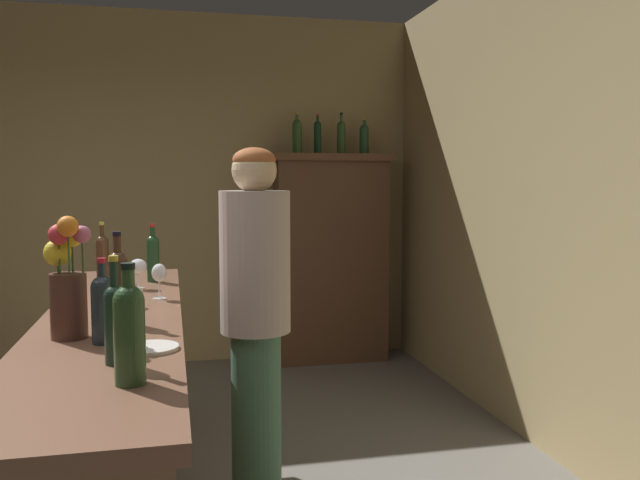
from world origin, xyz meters
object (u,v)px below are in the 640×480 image
at_px(display_cabinet, 331,254).
at_px(wine_glass_mid, 159,274).
at_px(display_bottle_midleft, 318,136).
at_px(wine_bottle_rose, 129,329).
at_px(wine_bottle_riesling, 103,306).
at_px(cheese_plate, 151,348).
at_px(wine_bottle_syrah, 118,283).
at_px(wine_glass_front, 138,267).
at_px(wine_bottle_malbec, 115,319).
at_px(flower_arrangement, 67,281).
at_px(bartender, 255,314).
at_px(display_bottle_left, 297,135).
at_px(display_bottle_center, 341,136).
at_px(display_bottle_midright, 364,138).
at_px(bar_counter, 116,440).
at_px(wine_glass_rear, 121,280).
at_px(wine_bottle_merlot, 153,256).
at_px(wine_bottle_chardonnay, 103,255).

bearing_deg(display_cabinet, wine_glass_mid, -119.53).
bearing_deg(display_bottle_midleft, wine_bottle_rose, -109.69).
relative_size(wine_bottle_riesling, cheese_plate, 1.60).
bearing_deg(wine_bottle_syrah, wine_glass_front, 87.61).
bearing_deg(wine_bottle_malbec, flower_arrangement, 116.52).
bearing_deg(wine_glass_front, display_cabinet, 54.97).
height_order(display_cabinet, bartender, display_cabinet).
bearing_deg(wine_bottle_malbec, display_bottle_midleft, 68.51).
bearing_deg(wine_glass_front, wine_bottle_riesling, -93.03).
height_order(flower_arrangement, display_bottle_left, display_bottle_left).
bearing_deg(display_bottle_center, cheese_plate, -113.95).
bearing_deg(cheese_plate, display_bottle_midright, 63.25).
bearing_deg(cheese_plate, display_bottle_center, 66.05).
height_order(wine_bottle_riesling, display_bottle_left, display_bottle_left).
bearing_deg(wine_bottle_rose, wine_bottle_malbec, 104.17).
relative_size(bar_counter, wine_glass_mid, 16.97).
bearing_deg(display_bottle_midleft, display_cabinet, 0.00).
bearing_deg(display_bottle_center, wine_glass_rear, -122.39).
relative_size(cheese_plate, display_bottle_midleft, 0.53).
relative_size(wine_bottle_syrah, flower_arrangement, 0.82).
xyz_separation_m(wine_bottle_malbec, flower_arrangement, (-0.18, 0.36, 0.06)).
xyz_separation_m(display_cabinet, wine_bottle_malbec, (-1.47, -3.45, 0.23)).
distance_m(display_bottle_left, bartender, 2.75).
xyz_separation_m(wine_bottle_merlot, display_bottle_left, (1.12, 1.89, 0.76)).
xyz_separation_m(wine_glass_rear, display_bottle_left, (1.23, 2.54, 0.79)).
xyz_separation_m(wine_glass_front, wine_glass_mid, (0.10, -0.31, 0.01)).
bearing_deg(wine_glass_mid, display_bottle_left, 65.88).
bearing_deg(flower_arrangement, wine_glass_front, 79.88).
relative_size(wine_bottle_chardonnay, display_bottle_left, 0.90).
relative_size(bar_counter, wine_bottle_malbec, 8.60).
bearing_deg(wine_glass_front, wine_glass_mid, -71.66).
xyz_separation_m(wine_bottle_syrah, display_bottle_left, (1.22, 2.89, 0.75)).
bearing_deg(wine_bottle_rose, wine_bottle_merlot, 89.54).
distance_m(wine_bottle_malbec, bartender, 1.12).
xyz_separation_m(wine_bottle_chardonnay, display_bottle_midright, (1.96, 1.75, 0.75)).
height_order(wine_bottle_chardonnay, display_bottle_midright, display_bottle_midright).
xyz_separation_m(wine_glass_rear, cheese_plate, (0.14, -0.78, -0.10)).
distance_m(wine_bottle_syrah, wine_glass_rear, 0.35).
relative_size(display_cabinet, display_bottle_midright, 5.81).
bearing_deg(bar_counter, display_cabinet, 60.65).
height_order(wine_bottle_chardonnay, wine_glass_front, wine_bottle_chardonnay).
xyz_separation_m(wine_bottle_rose, wine_glass_rear, (-0.10, 1.12, -0.03)).
distance_m(wine_bottle_chardonnay, wine_bottle_riesling, 1.45).
distance_m(wine_bottle_riesling, wine_glass_mid, 0.79).
xyz_separation_m(wine_bottle_riesling, display_bottle_midright, (1.82, 3.19, 0.76)).
relative_size(wine_bottle_rose, display_bottle_midleft, 0.96).
xyz_separation_m(display_bottle_midleft, bartender, (-0.84, -2.48, -0.97)).
xyz_separation_m(wine_bottle_rose, display_bottle_left, (1.13, 3.65, 0.76)).
relative_size(wine_bottle_syrah, display_bottle_midleft, 1.03).
height_order(display_cabinet, display_bottle_left, display_bottle_left).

